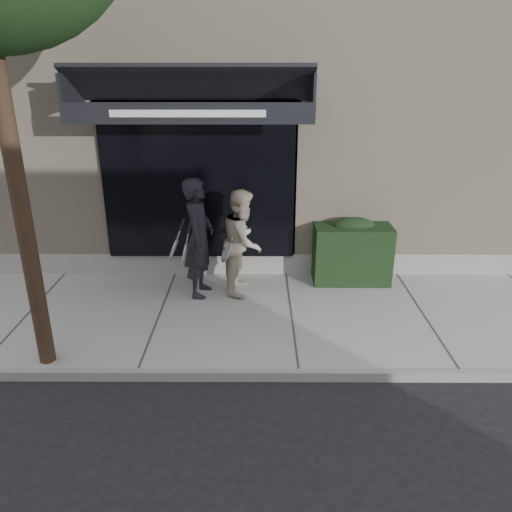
{
  "coord_description": "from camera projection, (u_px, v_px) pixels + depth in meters",
  "views": [
    {
      "loc": [
        -0.51,
        -6.76,
        3.67
      ],
      "look_at": [
        -0.54,
        0.6,
        0.82
      ],
      "focal_mm": 35.0,
      "sensor_mm": 36.0,
      "label": 1
    }
  ],
  "objects": [
    {
      "name": "pedestrian_back",
      "position": [
        243.0,
        242.0,
        8.06
      ],
      "size": [
        0.78,
        0.93,
        1.72
      ],
      "color": "#BFB199",
      "rests_on": "sidewalk"
    },
    {
      "name": "hedge",
      "position": [
        352.0,
        251.0,
        8.56
      ],
      "size": [
        1.3,
        0.7,
        1.14
      ],
      "color": "black",
      "rests_on": "sidewalk"
    },
    {
      "name": "sidewalk",
      "position": [
        291.0,
        316.0,
        7.61
      ],
      "size": [
        20.0,
        3.0,
        0.12
      ],
      "primitive_type": "cube",
      "color": "#A4A39F",
      "rests_on": "ground"
    },
    {
      "name": "pedestrian_front",
      "position": [
        199.0,
        238.0,
        7.88
      ],
      "size": [
        0.72,
        0.91,
        1.93
      ],
      "color": "black",
      "rests_on": "sidewalk"
    },
    {
      "name": "ground",
      "position": [
        291.0,
        320.0,
        7.63
      ],
      "size": [
        80.0,
        80.0,
        0.0
      ],
      "primitive_type": "plane",
      "color": "black",
      "rests_on": "ground"
    },
    {
      "name": "building_facade",
      "position": [
        280.0,
        107.0,
        11.26
      ],
      "size": [
        14.3,
        8.04,
        5.64
      ],
      "color": "#C6B597",
      "rests_on": "ground"
    },
    {
      "name": "curb",
      "position": [
        299.0,
        375.0,
        6.16
      ],
      "size": [
        20.0,
        0.1,
        0.14
      ],
      "primitive_type": "cube",
      "color": "gray",
      "rests_on": "ground"
    }
  ]
}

